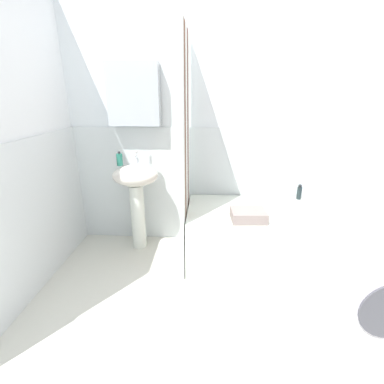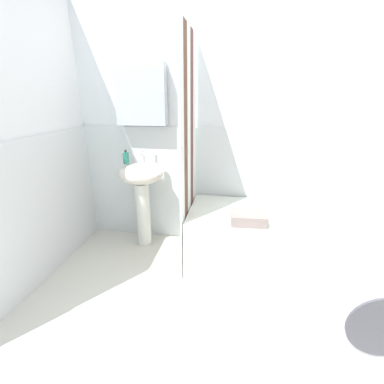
% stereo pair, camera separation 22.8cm
% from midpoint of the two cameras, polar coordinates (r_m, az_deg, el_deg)
% --- Properties ---
extents(ground_plane, '(4.80, 5.60, 0.04)m').
position_cam_midpoint_polar(ground_plane, '(2.12, 9.60, -26.98)').
color(ground_plane, silver).
extents(wall_back_tiled, '(3.60, 0.18, 2.40)m').
position_cam_midpoint_polar(wall_back_tiled, '(2.75, 10.05, 11.67)').
color(wall_back_tiled, white).
rests_on(wall_back_tiled, ground_plane).
extents(wall_left_tiled, '(0.07, 1.81, 2.40)m').
position_cam_midpoint_polar(wall_left_tiled, '(2.38, -29.99, 7.51)').
color(wall_left_tiled, white).
rests_on(wall_left_tiled, ground_plane).
extents(sink, '(0.44, 0.34, 0.87)m').
position_cam_midpoint_polar(sink, '(2.76, -8.06, 1.04)').
color(sink, white).
rests_on(sink, ground_plane).
extents(faucet, '(0.03, 0.12, 0.12)m').
position_cam_midpoint_polar(faucet, '(2.76, -7.85, 7.37)').
color(faucet, silver).
rests_on(faucet, sink).
extents(soap_dispenser, '(0.06, 0.06, 0.14)m').
position_cam_midpoint_polar(soap_dispenser, '(2.71, -11.13, 6.92)').
color(soap_dispenser, '#24725F').
rests_on(soap_dispenser, sink).
extents(toothbrush_cup, '(0.06, 0.06, 0.09)m').
position_cam_midpoint_polar(toothbrush_cup, '(2.72, -5.46, 6.90)').
color(toothbrush_cup, silver).
rests_on(toothbrush_cup, sink).
extents(bathtub, '(1.43, 0.72, 0.52)m').
position_cam_midpoint_polar(bathtub, '(2.67, 17.76, -9.30)').
color(bathtub, white).
rests_on(bathtub, ground_plane).
extents(shower_curtain, '(0.01, 0.72, 2.00)m').
position_cam_midpoint_polar(shower_curtain, '(2.39, 2.02, 7.34)').
color(shower_curtain, white).
rests_on(shower_curtain, ground_plane).
extents(lotion_bottle, '(0.06, 0.06, 0.20)m').
position_cam_midpoint_polar(lotion_bottle, '(2.94, 29.71, -0.79)').
color(lotion_bottle, gold).
rests_on(lotion_bottle, bathtub).
extents(conditioner_bottle, '(0.06, 0.06, 0.23)m').
position_cam_midpoint_polar(conditioner_bottle, '(2.91, 28.01, -0.34)').
color(conditioner_bottle, '#3049A6').
rests_on(conditioner_bottle, bathtub).
extents(shampoo_bottle, '(0.04, 0.04, 0.15)m').
position_cam_midpoint_polar(shampoo_bottle, '(2.88, 24.88, -0.93)').
color(shampoo_bottle, '#202C2F').
rests_on(shampoo_bottle, bathtub).
extents(towel_folded, '(0.30, 0.24, 0.09)m').
position_cam_midpoint_polar(towel_folded, '(2.32, 14.36, -5.20)').
color(towel_folded, gray).
rests_on(towel_folded, bathtub).
extents(washer_dryer_stack, '(0.62, 0.65, 1.67)m').
position_cam_midpoint_polar(washer_dryer_stack, '(1.85, 36.11, -5.96)').
color(washer_dryer_stack, white).
rests_on(washer_dryer_stack, ground_plane).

